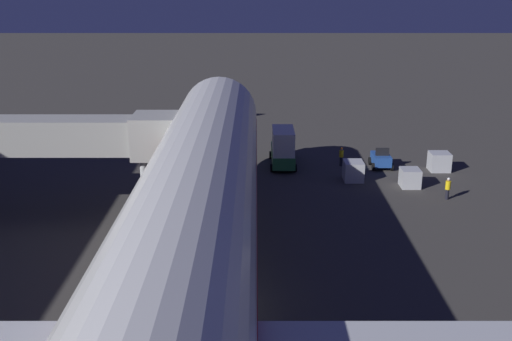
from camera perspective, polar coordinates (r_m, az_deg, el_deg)
The scene contains 11 objects.
ground_plane at distance 32.50m, azimuth -5.43°, elevation -12.99°, with size 320.00×320.00×0.00m, color #383533.
jet_bridge at distance 45.41m, azimuth -19.75°, elevation 3.08°, with size 23.08×3.40×7.37m.
baggage_tug_spare at distance 55.86m, azimuth 11.73°, elevation 1.04°, with size 1.86×2.55×1.95m.
cargo_truck_aft at distance 55.12m, azimuth 2.56°, elevation 2.27°, with size 2.36×5.88×3.54m.
baggage_container_near_belt at distance 51.33m, azimuth 14.36°, elevation -0.68°, with size 1.54×1.64×1.54m, color #B7BABF.
baggage_container_mid_row at distance 51.95m, azimuth 9.19°, elevation -0.03°, with size 1.62×1.88×1.67m, color #B7BABF.
baggage_container_far_row at distance 56.32m, azimuth 16.94°, elevation 0.81°, with size 1.76×1.67×1.66m, color #B7BABF.
ground_crew_near_nose_gear at distance 55.75m, azimuth 8.07°, elevation 1.39°, with size 0.40×0.40×1.73m.
ground_crew_marshaller_fwd at distance 49.19m, azimuth 17.69°, elevation -1.53°, with size 0.40×0.40×1.78m.
traffic_cone_nose_port at distance 53.24m, azimuth -0.86°, elevation 0.01°, with size 0.36×0.36×0.55m, color orange.
traffic_cone_nose_starboard at distance 53.49m, azimuth -5.58°, elevation 0.01°, with size 0.36×0.36×0.55m, color orange.
Camera 1 is at (-2.99, 27.75, 16.66)m, focal length 42.30 mm.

